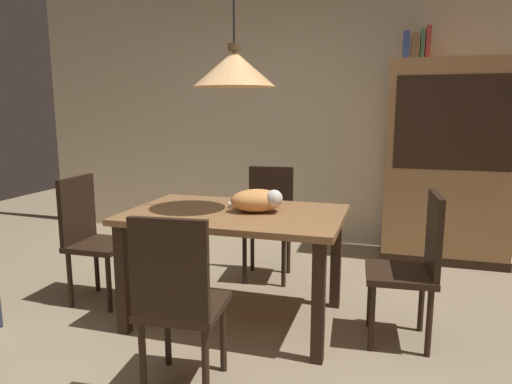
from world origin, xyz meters
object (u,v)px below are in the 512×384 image
at_px(dining_table, 236,226).
at_px(pendant_lamp, 234,68).
at_px(cat_sleeping, 257,200).
at_px(chair_near_front, 178,297).
at_px(hutch_bookcase, 447,167).
at_px(book_blue_wide, 406,46).
at_px(chair_left_side, 91,234).
at_px(chair_far_back, 269,217).
at_px(book_red_tall, 428,43).
at_px(book_brown_thick, 415,47).
at_px(chair_right_side, 414,262).
at_px(book_green_slim, 422,45).

distance_m(dining_table, pendant_lamp, 1.01).
bearing_deg(cat_sleeping, dining_table, -167.36).
distance_m(dining_table, chair_near_front, 0.89).
height_order(pendant_lamp, hutch_bookcase, pendant_lamp).
distance_m(dining_table, book_blue_wide, 2.42).
xyz_separation_m(chair_left_side, cat_sleeping, (1.27, 0.03, 0.32)).
xyz_separation_m(dining_table, book_blue_wide, (1.03, 1.75, 1.32)).
bearing_deg(chair_near_front, cat_sleeping, 81.60).
height_order(chair_far_back, hutch_bookcase, hutch_bookcase).
distance_m(chair_near_front, hutch_bookcase, 3.02).
bearing_deg(book_blue_wide, pendant_lamp, -120.54).
bearing_deg(pendant_lamp, chair_far_back, 90.52).
height_order(chair_near_front, book_red_tall, book_red_tall).
height_order(book_blue_wide, book_brown_thick, book_blue_wide).
bearing_deg(dining_table, pendant_lamp, 97.13).
height_order(pendant_lamp, book_red_tall, pendant_lamp).
height_order(chair_right_side, book_brown_thick, book_brown_thick).
relative_size(chair_far_back, cat_sleeping, 2.28).
distance_m(dining_table, book_brown_thick, 2.45).
bearing_deg(chair_left_side, book_brown_thick, 38.08).
bearing_deg(book_brown_thick, book_green_slim, 0.00).
bearing_deg(chair_right_side, pendant_lamp, -179.67).
xyz_separation_m(cat_sleeping, book_blue_wide, (0.89, 1.72, 1.14)).
bearing_deg(dining_table, chair_near_front, -89.51).
bearing_deg(hutch_bookcase, book_blue_wide, 179.80).
distance_m(book_blue_wide, book_red_tall, 0.19).
distance_m(chair_near_front, book_blue_wide, 3.18).
relative_size(book_blue_wide, book_red_tall, 0.86).
bearing_deg(cat_sleeping, chair_left_side, -178.52).
height_order(dining_table, chair_right_side, chair_right_side).
bearing_deg(book_blue_wide, chair_far_back, -140.02).
bearing_deg(book_blue_wide, hutch_bookcase, -0.20).
relative_size(chair_far_back, chair_near_front, 1.00).
xyz_separation_m(chair_left_side, pendant_lamp, (1.13, 0.00, 1.15)).
relative_size(dining_table, hutch_bookcase, 0.76).
relative_size(book_blue_wide, book_green_slim, 0.92).
distance_m(chair_left_side, chair_right_side, 2.26).
distance_m(hutch_bookcase, book_brown_thick, 1.13).
bearing_deg(cat_sleeping, book_brown_thick, 60.67).
bearing_deg(hutch_bookcase, chair_left_side, -145.88).
xyz_separation_m(chair_far_back, hutch_bookcase, (1.46, 0.87, 0.38)).
bearing_deg(book_blue_wide, book_green_slim, 0.00).
height_order(dining_table, hutch_bookcase, hutch_bookcase).
bearing_deg(cat_sleeping, chair_near_front, -98.40).
height_order(chair_left_side, book_red_tall, book_red_tall).
bearing_deg(book_green_slim, dining_table, -123.73).
height_order(dining_table, chair_far_back, chair_far_back).
distance_m(book_brown_thick, book_green_slim, 0.06).
distance_m(hutch_bookcase, book_blue_wide, 1.16).
bearing_deg(chair_far_back, chair_near_front, -89.50).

